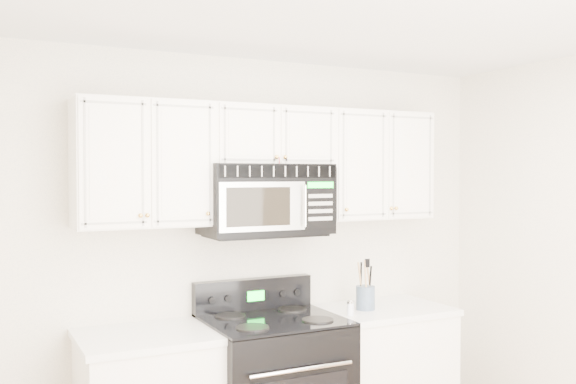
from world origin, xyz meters
TOP-DOWN VIEW (x-y plane):
  - room at (0.00, 0.00)m, footprint 3.51×3.51m
  - base_cabinet_right at (0.80, 1.44)m, footprint 0.86×0.65m
  - upper_cabinets at (-0.00, 1.58)m, footprint 2.44×0.37m
  - microwave at (-0.04, 1.54)m, footprint 0.81×0.46m
  - utensil_crock at (0.64, 1.42)m, footprint 0.13×0.13m
  - shaker_salt at (0.45, 1.31)m, footprint 0.04×0.04m
  - shaker_pepper at (0.47, 1.32)m, footprint 0.04×0.04m

SIDE VIEW (x-z plane):
  - base_cabinet_right at x=0.80m, z-range -0.03..0.89m
  - shaker_salt at x=0.45m, z-range 0.92..1.01m
  - shaker_pepper at x=0.47m, z-range 0.92..1.02m
  - utensil_crock at x=0.64m, z-range 0.84..1.18m
  - room at x=0.00m, z-range 0.00..2.60m
  - microwave at x=-0.04m, z-range 1.45..1.90m
  - upper_cabinets at x=0.00m, z-range 1.56..2.31m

